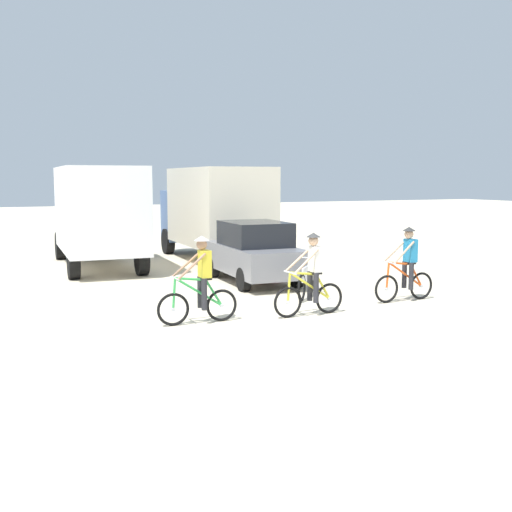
{
  "coord_description": "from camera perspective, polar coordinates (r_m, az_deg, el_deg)",
  "views": [
    {
      "loc": [
        -6.23,
        -10.46,
        2.98
      ],
      "look_at": [
        0.15,
        3.37,
        1.1
      ],
      "focal_mm": 44.16,
      "sensor_mm": 36.0,
      "label": 1
    }
  ],
  "objects": [
    {
      "name": "ground_plane",
      "position": [
        12.54,
        5.89,
        -6.75
      ],
      "size": [
        120.0,
        120.0,
        0.0
      ],
      "primitive_type": "plane",
      "color": "beige"
    },
    {
      "name": "bicycle_spare",
      "position": [
        15.87,
        4.6,
        -2.35
      ],
      "size": [
        1.21,
        1.32,
        0.97
      ],
      "color": "black",
      "rests_on": "ground"
    },
    {
      "name": "sedan_parked",
      "position": [
        18.05,
        -0.23,
        0.37
      ],
      "size": [
        1.97,
        4.28,
        1.76
      ],
      "color": "slate",
      "rests_on": "ground"
    },
    {
      "name": "cyclist_cowboy_hat",
      "position": [
        13.75,
        5.04,
        -1.92
      ],
      "size": [
        1.73,
        0.52,
        1.82
      ],
      "color": "black",
      "rests_on": "ground"
    },
    {
      "name": "box_truck_cream_rv",
      "position": [
        22.83,
        -3.85,
        4.25
      ],
      "size": [
        2.66,
        6.84,
        3.35
      ],
      "color": "beige",
      "rests_on": "ground"
    },
    {
      "name": "cyclist_orange_shirt",
      "position": [
        12.99,
        -5.07,
        -2.45
      ],
      "size": [
        1.73,
        0.52,
        1.82
      ],
      "color": "black",
      "rests_on": "ground"
    },
    {
      "name": "supply_crate",
      "position": [
        18.35,
        0.95,
        -1.65
      ],
      "size": [
        0.92,
        0.92,
        0.42
      ],
      "primitive_type": "cube",
      "rotation": [
        0.0,
        0.0,
        0.83
      ],
      "color": "#9E2D2D",
      "rests_on": "ground"
    },
    {
      "name": "box_truck_avon_van",
      "position": [
        21.69,
        -14.21,
        3.9
      ],
      "size": [
        2.74,
        6.87,
        3.35
      ],
      "color": "white",
      "rests_on": "ground"
    },
    {
      "name": "cyclist_near_camera",
      "position": [
        15.74,
        13.49,
        -0.95
      ],
      "size": [
        1.73,
        0.52,
        1.82
      ],
      "color": "black",
      "rests_on": "ground"
    }
  ]
}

